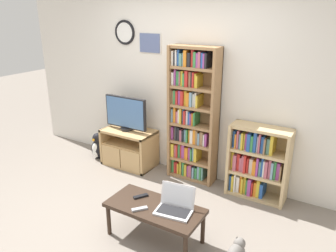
{
  "coord_description": "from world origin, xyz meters",
  "views": [
    {
      "loc": [
        2.03,
        -2.27,
        2.27
      ],
      "look_at": [
        0.14,
        0.89,
        0.95
      ],
      "focal_mm": 35.0,
      "sensor_mm": 36.0,
      "label": 1
    }
  ],
  "objects_px": {
    "remote_near_laptop": "(141,196)",
    "remote_far_from_laptop": "(140,209)",
    "television": "(126,114)",
    "coffee_table": "(155,210)",
    "bookshelf_short": "(256,162)",
    "tv_stand": "(129,148)",
    "penguin_figurine": "(98,147)",
    "bookshelf_tall": "(191,116)",
    "laptop": "(175,205)"
  },
  "relations": [
    {
      "from": "remote_near_laptop",
      "to": "remote_far_from_laptop",
      "type": "xyz_separation_m",
      "value": [
        0.13,
        -0.2,
        0.0
      ]
    },
    {
      "from": "television",
      "to": "coffee_table",
      "type": "xyz_separation_m",
      "value": [
        1.31,
        -1.25,
        -0.48
      ]
    },
    {
      "from": "bookshelf_short",
      "to": "remote_far_from_laptop",
      "type": "bearing_deg",
      "value": -115.7
    },
    {
      "from": "television",
      "to": "coffee_table",
      "type": "height_order",
      "value": "television"
    },
    {
      "from": "remote_far_from_laptop",
      "to": "tv_stand",
      "type": "bearing_deg",
      "value": -9.84
    },
    {
      "from": "tv_stand",
      "to": "television",
      "type": "bearing_deg",
      "value": 175.8
    },
    {
      "from": "bookshelf_short",
      "to": "penguin_figurine",
      "type": "bearing_deg",
      "value": -175.64
    },
    {
      "from": "coffee_table",
      "to": "remote_far_from_laptop",
      "type": "xyz_separation_m",
      "value": [
        -0.1,
        -0.13,
        0.05
      ]
    },
    {
      "from": "television",
      "to": "bookshelf_tall",
      "type": "xyz_separation_m",
      "value": [
        1.01,
        0.14,
        0.09
      ]
    },
    {
      "from": "television",
      "to": "laptop",
      "type": "xyz_separation_m",
      "value": [
        1.53,
        -1.2,
        -0.37
      ]
    },
    {
      "from": "bookshelf_tall",
      "to": "coffee_table",
      "type": "height_order",
      "value": "bookshelf_tall"
    },
    {
      "from": "television",
      "to": "bookshelf_tall",
      "type": "distance_m",
      "value": 1.02
    },
    {
      "from": "coffee_table",
      "to": "tv_stand",
      "type": "bearing_deg",
      "value": 135.8
    },
    {
      "from": "bookshelf_tall",
      "to": "laptop",
      "type": "distance_m",
      "value": 1.51
    },
    {
      "from": "laptop",
      "to": "tv_stand",
      "type": "bearing_deg",
      "value": 133.05
    },
    {
      "from": "bookshelf_short",
      "to": "remote_near_laptop",
      "type": "distance_m",
      "value": 1.55
    },
    {
      "from": "bookshelf_short",
      "to": "remote_far_from_laptop",
      "type": "distance_m",
      "value": 1.66
    },
    {
      "from": "bookshelf_short",
      "to": "coffee_table",
      "type": "relative_size",
      "value": 0.94
    },
    {
      "from": "television",
      "to": "penguin_figurine",
      "type": "height_order",
      "value": "television"
    },
    {
      "from": "tv_stand",
      "to": "bookshelf_short",
      "type": "height_order",
      "value": "bookshelf_short"
    },
    {
      "from": "television",
      "to": "laptop",
      "type": "distance_m",
      "value": 1.98
    },
    {
      "from": "penguin_figurine",
      "to": "remote_near_laptop",
      "type": "bearing_deg",
      "value": -34.22
    },
    {
      "from": "bookshelf_tall",
      "to": "coffee_table",
      "type": "bearing_deg",
      "value": -77.62
    },
    {
      "from": "tv_stand",
      "to": "coffee_table",
      "type": "bearing_deg",
      "value": -44.2
    },
    {
      "from": "penguin_figurine",
      "to": "coffee_table",
      "type": "bearing_deg",
      "value": -32.46
    },
    {
      "from": "laptop",
      "to": "penguin_figurine",
      "type": "relative_size",
      "value": 0.91
    },
    {
      "from": "television",
      "to": "laptop",
      "type": "relative_size",
      "value": 1.8
    },
    {
      "from": "remote_near_laptop",
      "to": "remote_far_from_laptop",
      "type": "relative_size",
      "value": 1.04
    },
    {
      "from": "tv_stand",
      "to": "coffee_table",
      "type": "xyz_separation_m",
      "value": [
        1.28,
        -1.25,
        0.06
      ]
    },
    {
      "from": "bookshelf_short",
      "to": "penguin_figurine",
      "type": "distance_m",
      "value": 2.5
    },
    {
      "from": "remote_far_from_laptop",
      "to": "penguin_figurine",
      "type": "height_order",
      "value": "penguin_figurine"
    },
    {
      "from": "bookshelf_tall",
      "to": "coffee_table",
      "type": "xyz_separation_m",
      "value": [
        0.31,
        -1.39,
        -0.56
      ]
    },
    {
      "from": "tv_stand",
      "to": "remote_near_laptop",
      "type": "relative_size",
      "value": 5.0
    },
    {
      "from": "coffee_table",
      "to": "remote_near_laptop",
      "type": "bearing_deg",
      "value": 162.73
    },
    {
      "from": "bookshelf_short",
      "to": "remote_far_from_laptop",
      "type": "relative_size",
      "value": 6.21
    },
    {
      "from": "bookshelf_tall",
      "to": "coffee_table",
      "type": "distance_m",
      "value": 1.53
    },
    {
      "from": "bookshelf_tall",
      "to": "bookshelf_short",
      "type": "bearing_deg",
      "value": -1.44
    },
    {
      "from": "coffee_table",
      "to": "penguin_figurine",
      "type": "bearing_deg",
      "value": 147.54
    },
    {
      "from": "tv_stand",
      "to": "bookshelf_short",
      "type": "bearing_deg",
      "value": 3.55
    },
    {
      "from": "tv_stand",
      "to": "remote_near_laptop",
      "type": "bearing_deg",
      "value": -47.98
    },
    {
      "from": "penguin_figurine",
      "to": "laptop",
      "type": "bearing_deg",
      "value": -28.7
    },
    {
      "from": "remote_near_laptop",
      "to": "remote_far_from_laptop",
      "type": "height_order",
      "value": "same"
    },
    {
      "from": "television",
      "to": "penguin_figurine",
      "type": "relative_size",
      "value": 1.64
    },
    {
      "from": "television",
      "to": "remote_far_from_laptop",
      "type": "relative_size",
      "value": 4.6
    },
    {
      "from": "bookshelf_short",
      "to": "coffee_table",
      "type": "bearing_deg",
      "value": -114.57
    },
    {
      "from": "tv_stand",
      "to": "penguin_figurine",
      "type": "bearing_deg",
      "value": -172.94
    },
    {
      "from": "laptop",
      "to": "coffee_table",
      "type": "bearing_deg",
      "value": -175.62
    },
    {
      "from": "television",
      "to": "remote_near_laptop",
      "type": "height_order",
      "value": "television"
    },
    {
      "from": "bookshelf_tall",
      "to": "remote_near_laptop",
      "type": "bearing_deg",
      "value": -86.34
    },
    {
      "from": "tv_stand",
      "to": "bookshelf_tall",
      "type": "height_order",
      "value": "bookshelf_tall"
    }
  ]
}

